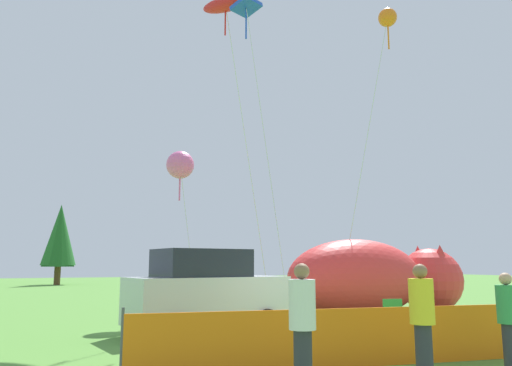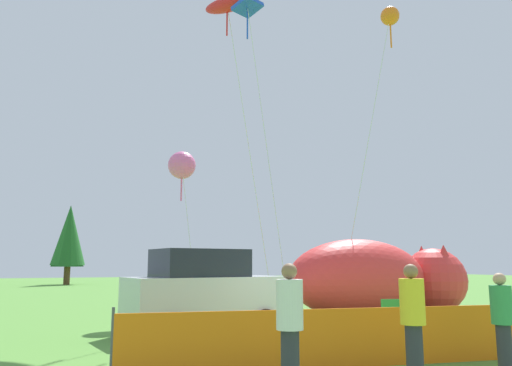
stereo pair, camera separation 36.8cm
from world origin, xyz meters
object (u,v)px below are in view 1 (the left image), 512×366
object	(u,v)px
folding_chair	(390,315)
spectator_in_red_shirt	(302,321)
kite_orange_flower	(387,20)
inflatable_cat	(375,281)
kite_blue_box	(247,13)
spectator_in_green_shirt	(508,317)
parked_car	(206,292)
kite_pink_octopus	(180,165)
spectator_in_black_shirt	(422,316)
kite_red_lizard	(226,6)

from	to	relation	value
folding_chair	spectator_in_red_shirt	bearing A→B (deg)	142.02
kite_orange_flower	inflatable_cat	bearing A→B (deg)	167.91
spectator_in_red_shirt	kite_blue_box	xyz separation A→B (m)	(2.95, 9.58, 10.18)
spectator_in_green_shirt	kite_orange_flower	bearing A→B (deg)	62.79
spectator_in_red_shirt	kite_orange_flower	bearing A→B (deg)	44.20
folding_chair	spectator_in_green_shirt	bearing A→B (deg)	-177.31
spectator_in_red_shirt	folding_chair	bearing A→B (deg)	40.39
parked_car	kite_pink_octopus	bearing A→B (deg)	76.73
spectator_in_black_shirt	kite_red_lizard	xyz separation A→B (m)	(0.34, 10.78, 10.94)
spectator_in_black_shirt	parked_car	bearing A→B (deg)	104.34
spectator_in_green_shirt	kite_pink_octopus	size ratio (longest dim) A/B	0.29
parked_car	folding_chair	bearing A→B (deg)	-38.59
parked_car	folding_chair	distance (m)	4.82
folding_chair	spectator_in_black_shirt	bearing A→B (deg)	159.88
spectator_in_black_shirt	kite_red_lizard	world-z (taller)	kite_red_lizard
spectator_in_red_shirt	kite_blue_box	distance (m)	14.29
folding_chair	kite_pink_octopus	xyz separation A→B (m)	(-3.89, 6.62, 4.79)
inflatable_cat	spectator_in_green_shirt	bearing A→B (deg)	-117.23
spectator_in_red_shirt	kite_pink_octopus	xyz separation A→B (m)	(0.78, 10.59, 4.34)
kite_pink_octopus	kite_red_lizard	bearing A→B (deg)	2.22
spectator_in_green_shirt	kite_red_lizard	world-z (taller)	kite_red_lizard
inflatable_cat	parked_car	bearing A→B (deg)	-170.42
kite_blue_box	parked_car	bearing A→B (deg)	-126.98
folding_chair	spectator_in_green_shirt	size ratio (longest dim) A/B	0.57
folding_chair	spectator_in_black_shirt	xyz separation A→B (m)	(-2.54, -4.10, 0.45)
inflatable_cat	kite_blue_box	world-z (taller)	kite_blue_box
parked_car	kite_pink_octopus	distance (m)	6.05
inflatable_cat	spectator_in_black_shirt	xyz separation A→B (m)	(-5.19, -8.28, -0.23)
spectator_in_green_shirt	inflatable_cat	bearing A→B (deg)	68.33
spectator_in_red_shirt	kite_blue_box	world-z (taller)	kite_blue_box
kite_red_lizard	spectator_in_green_shirt	bearing A→B (deg)	-81.83
parked_car	spectator_in_green_shirt	bearing A→B (deg)	-70.74
parked_car	kite_pink_octopus	world-z (taller)	kite_pink_octopus
folding_chair	kite_pink_octopus	world-z (taller)	kite_pink_octopus
kite_red_lizard	kite_pink_octopus	size ratio (longest dim) A/B	2.17
inflatable_cat	folding_chair	bearing A→B (deg)	-127.93
parked_car	spectator_in_red_shirt	world-z (taller)	parked_car
folding_chair	parked_car	bearing A→B (deg)	72.46
parked_car	spectator_in_black_shirt	world-z (taller)	parked_car
spectator_in_red_shirt	spectator_in_black_shirt	bearing A→B (deg)	-3.38
folding_chair	kite_blue_box	size ratio (longest dim) A/B	0.08
kite_red_lizard	kite_pink_octopus	xyz separation A→B (m)	(-1.69, -0.07, -6.60)
inflatable_cat	spectator_in_black_shirt	world-z (taller)	inflatable_cat
folding_chair	kite_red_lizard	distance (m)	13.39
parked_car	kite_blue_box	world-z (taller)	kite_blue_box
spectator_in_black_shirt	kite_blue_box	bearing A→B (deg)	85.17
parked_car	spectator_in_green_shirt	size ratio (longest dim) A/B	2.65
parked_car	folding_chair	xyz separation A→B (m)	(4.18, -2.33, -0.53)
parked_car	inflatable_cat	distance (m)	7.08
parked_car	spectator_in_red_shirt	bearing A→B (deg)	-103.84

